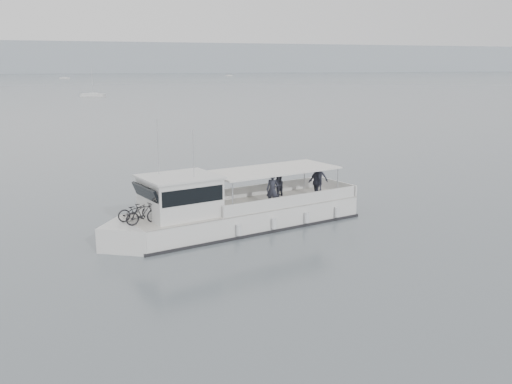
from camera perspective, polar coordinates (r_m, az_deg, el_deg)
name	(u,v)px	position (r m, az deg, el deg)	size (l,w,h in m)	color
ground	(362,219)	(28.08, 10.60, -2.63)	(1400.00, 1400.00, 0.00)	slate
headland	(68,58)	(583.66, -18.26, 12.61)	(1400.00, 90.00, 28.00)	#939EA8
tour_boat	(225,212)	(25.47, -3.12, -2.00)	(12.53, 5.68, 5.25)	silver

